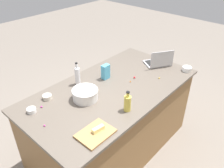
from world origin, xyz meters
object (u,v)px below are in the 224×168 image
object	(u,v)px
bottle_oil	(127,103)
ramekin_small	(187,69)
butter_stick_left	(98,129)
ramekin_wide	(47,97)
bottle_vinegar	(77,76)
cutting_board	(95,133)
ramekin_medium	(32,110)
mixing_bowl_large	(85,94)
candy_bag	(106,72)
laptop	(159,62)

from	to	relation	value
bottle_oil	ramekin_small	world-z (taller)	bottle_oil
butter_stick_left	ramekin_wide	bearing A→B (deg)	-89.22
bottle_vinegar	butter_stick_left	distance (m)	0.79
bottle_vinegar	cutting_board	distance (m)	0.81
bottle_vinegar	ramekin_medium	world-z (taller)	bottle_vinegar
ramekin_wide	mixing_bowl_large	bearing A→B (deg)	131.71
candy_bag	ramekin_wide	bearing A→B (deg)	-12.87
mixing_bowl_large	ramekin_wide	distance (m)	0.38
bottle_oil	ramekin_wide	world-z (taller)	bottle_oil
cutting_board	ramekin_wide	world-z (taller)	ramekin_wide
bottle_vinegar	ramekin_small	bearing A→B (deg)	145.18
bottle_vinegar	candy_bag	bearing A→B (deg)	154.83
laptop	candy_bag	bearing A→B (deg)	-21.65
bottle_vinegar	laptop	bearing A→B (deg)	157.27
ramekin_medium	bottle_vinegar	bearing A→B (deg)	-175.12
bottle_oil	butter_stick_left	size ratio (longest dim) A/B	1.90
candy_bag	laptop	bearing A→B (deg)	158.35
bottle_vinegar	butter_stick_left	bearing A→B (deg)	61.29
laptop	ramekin_small	xyz separation A→B (m)	(-0.10, 0.34, -0.02)
ramekin_medium	ramekin_wide	bearing A→B (deg)	-162.36
cutting_board	ramekin_medium	distance (m)	0.67
cutting_board	butter_stick_left	distance (m)	0.04
bottle_vinegar	butter_stick_left	world-z (taller)	bottle_vinegar
laptop	ramekin_medium	world-z (taller)	laptop
bottle_oil	butter_stick_left	xyz separation A→B (m)	(0.39, 0.00, -0.05)
ramekin_medium	candy_bag	bearing A→B (deg)	174.50
butter_stick_left	candy_bag	world-z (taller)	candy_bag
laptop	mixing_bowl_large	bearing A→B (deg)	-7.33
mixing_bowl_large	candy_bag	bearing A→B (deg)	-163.33
ramekin_small	candy_bag	bearing A→B (deg)	-37.98
ramekin_medium	ramekin_wide	distance (m)	0.23
bottle_oil	candy_bag	xyz separation A→B (m)	(-0.29, -0.55, 0.00)
cutting_board	candy_bag	size ratio (longest dim) A/B	1.73
ramekin_small	butter_stick_left	bearing A→B (deg)	-2.27
cutting_board	laptop	bearing A→B (deg)	-168.58
laptop	mixing_bowl_large	world-z (taller)	laptop
mixing_bowl_large	candy_bag	size ratio (longest dim) A/B	1.53
butter_stick_left	candy_bag	distance (m)	0.87
candy_bag	bottle_vinegar	bearing A→B (deg)	-25.17
bottle_oil	candy_bag	size ratio (longest dim) A/B	1.23
mixing_bowl_large	cutting_board	distance (m)	0.51
mixing_bowl_large	butter_stick_left	bearing A→B (deg)	60.09
ramekin_wide	candy_bag	bearing A→B (deg)	167.13
mixing_bowl_large	butter_stick_left	xyz separation A→B (m)	(0.24, 0.42, -0.02)
bottle_vinegar	ramekin_medium	xyz separation A→B (m)	(0.61, 0.05, -0.09)
laptop	candy_bag	distance (m)	0.74
mixing_bowl_large	ramekin_wide	size ratio (longest dim) A/B	2.88
mixing_bowl_large	cutting_board	size ratio (longest dim) A/B	0.88
laptop	cutting_board	xyz separation A→B (m)	(1.39, 0.28, -0.04)
ramekin_small	ramekin_wide	bearing A→B (deg)	-27.62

